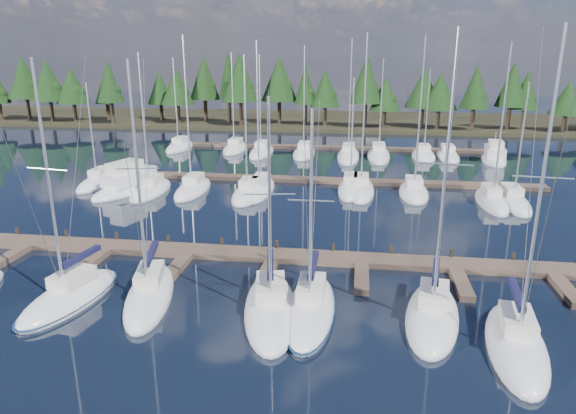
# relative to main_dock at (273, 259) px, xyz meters

# --- Properties ---
(ground) EXTENTS (260.00, 260.00, 0.00)m
(ground) POSITION_rel_main_dock_xyz_m (0.00, 12.64, -0.20)
(ground) COLOR black
(ground) RESTS_ON ground
(far_shore) EXTENTS (220.00, 30.00, 0.60)m
(far_shore) POSITION_rel_main_dock_xyz_m (0.00, 72.64, 0.10)
(far_shore) COLOR #292617
(far_shore) RESTS_ON ground
(main_dock) EXTENTS (44.00, 6.13, 0.90)m
(main_dock) POSITION_rel_main_dock_xyz_m (0.00, 0.00, 0.00)
(main_dock) COLOR brown
(main_dock) RESTS_ON ground
(back_docks) EXTENTS (50.00, 21.80, 0.40)m
(back_docks) POSITION_rel_main_dock_xyz_m (0.00, 32.23, -0.00)
(back_docks) COLOR brown
(back_docks) RESTS_ON ground
(front_sailboat_1) EXTENTS (4.15, 8.34, 14.26)m
(front_sailboat_1) POSITION_rel_main_dock_xyz_m (-10.52, -7.33, 0.09)
(front_sailboat_1) COLOR silver
(front_sailboat_1) RESTS_ON ground
(front_sailboat_2) EXTENTS (4.41, 8.88, 14.19)m
(front_sailboat_2) POSITION_rel_main_dock_xyz_m (-6.13, -6.40, 0.09)
(front_sailboat_2) COLOR silver
(front_sailboat_2) RESTS_ON ground
(front_sailboat_3) EXTENTS (4.41, 9.45, 12.50)m
(front_sailboat_3) POSITION_rel_main_dock_xyz_m (1.08, -7.07, 0.07)
(front_sailboat_3) COLOR silver
(front_sailboat_3) RESTS_ON ground
(front_sailboat_4) EXTENTS (2.76, 9.05, 11.93)m
(front_sailboat_4) POSITION_rel_main_dock_xyz_m (3.23, -6.82, 0.07)
(front_sailboat_4) COLOR silver
(front_sailboat_4) RESTS_ON ground
(front_sailboat_5) EXTENTS (3.97, 8.54, 15.59)m
(front_sailboat_5) POSITION_rel_main_dock_xyz_m (9.73, -6.63, 0.10)
(front_sailboat_5) COLOR silver
(front_sailboat_5) RESTS_ON ground
(front_sailboat_6) EXTENTS (3.67, 8.58, 15.62)m
(front_sailboat_6) POSITION_rel_main_dock_xyz_m (13.36, -8.94, 0.10)
(front_sailboat_6) COLOR silver
(front_sailboat_6) RESTS_ON ground
(back_sailboat_rows) EXTENTS (44.50, 32.22, 16.19)m
(back_sailboat_rows) POSITION_rel_main_dock_xyz_m (0.27, 27.67, 0.06)
(back_sailboat_rows) COLOR silver
(back_sailboat_rows) RESTS_ON ground
(motor_yacht_left) EXTENTS (6.32, 10.78, 5.13)m
(motor_yacht_left) POSITION_rel_main_dock_xyz_m (-17.69, 16.34, 0.35)
(motor_yacht_left) COLOR silver
(motor_yacht_left) RESTS_ON ground
(motor_yacht_right) EXTENTS (4.08, 9.23, 4.46)m
(motor_yacht_right) POSITION_rel_main_dock_xyz_m (22.97, 36.99, 0.29)
(motor_yacht_right) COLOR silver
(motor_yacht_right) RESTS_ON ground
(tree_line) EXTENTS (185.47, 11.46, 13.39)m
(tree_line) POSITION_rel_main_dock_xyz_m (-2.65, 62.86, 7.41)
(tree_line) COLOR black
(tree_line) RESTS_ON far_shore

